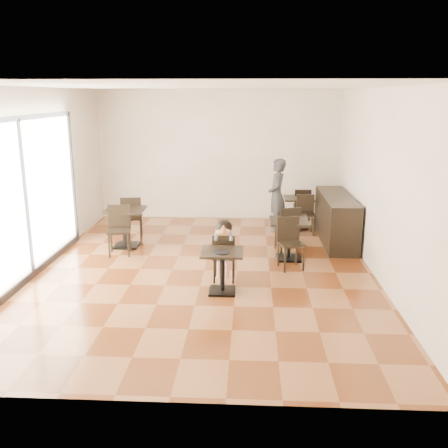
# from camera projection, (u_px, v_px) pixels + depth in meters

# --- Properties ---
(floor) EXTENTS (6.00, 8.00, 0.01)m
(floor) POSITION_uv_depth(u_px,v_px,m) (204.00, 270.00, 9.00)
(floor) COLOR brown
(floor) RESTS_ON ground
(ceiling) EXTENTS (6.00, 8.00, 0.01)m
(ceiling) POSITION_uv_depth(u_px,v_px,m) (202.00, 87.00, 8.19)
(ceiling) COLOR white
(ceiling) RESTS_ON floor
(wall_back) EXTENTS (6.00, 0.01, 3.20)m
(wall_back) POSITION_uv_depth(u_px,v_px,m) (218.00, 155.00, 12.46)
(wall_back) COLOR white
(wall_back) RESTS_ON floor
(wall_front) EXTENTS (6.00, 0.01, 3.20)m
(wall_front) POSITION_uv_depth(u_px,v_px,m) (164.00, 254.00, 4.73)
(wall_front) COLOR white
(wall_front) RESTS_ON floor
(wall_left) EXTENTS (0.01, 8.00, 3.20)m
(wall_left) POSITION_uv_depth(u_px,v_px,m) (33.00, 181.00, 8.75)
(wall_left) COLOR white
(wall_left) RESTS_ON floor
(wall_right) EXTENTS (0.01, 8.00, 3.20)m
(wall_right) POSITION_uv_depth(u_px,v_px,m) (380.00, 184.00, 8.44)
(wall_right) COLOR white
(wall_right) RESTS_ON floor
(storefront_window) EXTENTS (0.04, 4.50, 2.60)m
(storefront_window) POSITION_uv_depth(u_px,v_px,m) (24.00, 198.00, 8.32)
(storefront_window) COLOR white
(storefront_window) RESTS_ON floor
(child_table) EXTENTS (0.66, 0.66, 0.69)m
(child_table) POSITION_uv_depth(u_px,v_px,m) (222.00, 272.00, 7.91)
(child_table) COLOR black
(child_table) RESTS_ON floor
(child_chair) EXTENTS (0.37, 0.37, 0.83)m
(child_chair) POSITION_uv_depth(u_px,v_px,m) (224.00, 257.00, 8.43)
(child_chair) COLOR black
(child_chair) RESTS_ON floor
(child) EXTENTS (0.37, 0.52, 1.05)m
(child) POSITION_uv_depth(u_px,v_px,m) (224.00, 251.00, 8.40)
(child) COLOR slate
(child) RESTS_ON child_chair
(plate) EXTENTS (0.23, 0.23, 0.01)m
(plate) POSITION_uv_depth(u_px,v_px,m) (222.00, 252.00, 7.73)
(plate) COLOR black
(plate) RESTS_ON child_table
(pizza_slice) EXTENTS (0.24, 0.19, 0.06)m
(pizza_slice) POSITION_uv_depth(u_px,v_px,m) (224.00, 232.00, 8.12)
(pizza_slice) COLOR #F0B372
(pizza_slice) RESTS_ON child
(adult_patron) EXTENTS (0.41, 0.61, 1.67)m
(adult_patron) POSITION_uv_depth(u_px,v_px,m) (277.00, 195.00, 11.42)
(adult_patron) COLOR #39393E
(adult_patron) RESTS_ON floor
(cafe_table_mid) EXTENTS (0.91, 0.91, 0.77)m
(cafe_table_mid) POSITION_uv_depth(u_px,v_px,m) (289.00, 240.00, 9.52)
(cafe_table_mid) COLOR black
(cafe_table_mid) RESTS_ON floor
(cafe_table_left) EXTENTS (0.87, 0.87, 0.80)m
(cafe_table_left) POSITION_uv_depth(u_px,v_px,m) (126.00, 228.00, 10.32)
(cafe_table_left) COLOR black
(cafe_table_left) RESTS_ON floor
(cafe_table_back) EXTENTS (0.70, 0.70, 0.73)m
(cafe_table_back) POSITION_uv_depth(u_px,v_px,m) (298.00, 213.00, 11.80)
(cafe_table_back) COLOR black
(cafe_table_back) RESTS_ON floor
(chair_mid_a) EXTENTS (0.52, 0.52, 0.93)m
(chair_mid_a) POSITION_uv_depth(u_px,v_px,m) (287.00, 228.00, 10.03)
(chair_mid_a) COLOR black
(chair_mid_a) RESTS_ON floor
(chair_mid_b) EXTENTS (0.52, 0.52, 0.93)m
(chair_mid_b) POSITION_uv_depth(u_px,v_px,m) (291.00, 244.00, 8.97)
(chair_mid_b) COLOR black
(chair_mid_b) RESTS_ON floor
(chair_left_a) EXTENTS (0.50, 0.50, 0.96)m
(chair_left_a) POSITION_uv_depth(u_px,v_px,m) (132.00, 218.00, 10.83)
(chair_left_a) COLOR black
(chair_left_a) RESTS_ON floor
(chair_left_b) EXTENTS (0.50, 0.50, 0.96)m
(chair_left_b) POSITION_uv_depth(u_px,v_px,m) (119.00, 231.00, 9.77)
(chair_left_b) COLOR black
(chair_left_b) RESTS_ON floor
(chair_back_a) EXTENTS (0.40, 0.40, 0.88)m
(chair_back_a) POSITION_uv_depth(u_px,v_px,m) (302.00, 206.00, 12.16)
(chair_back_a) COLOR black
(chair_back_a) RESTS_ON floor
(chair_back_b) EXTENTS (0.40, 0.40, 0.88)m
(chair_back_b) POSITION_uv_depth(u_px,v_px,m) (306.00, 215.00, 11.25)
(chair_back_b) COLOR black
(chair_back_b) RESTS_ON floor
(service_counter) EXTENTS (0.60, 2.40, 1.00)m
(service_counter) POSITION_uv_depth(u_px,v_px,m) (336.00, 219.00, 10.67)
(service_counter) COLOR black
(service_counter) RESTS_ON floor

